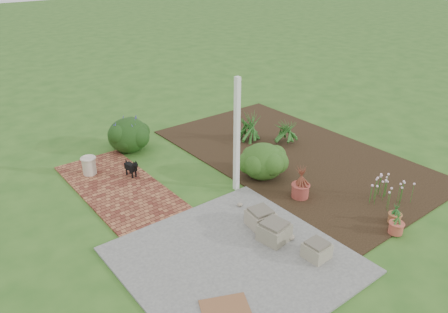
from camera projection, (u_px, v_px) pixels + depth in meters
ground at (228, 195)px, 9.27m from camera, size 80.00×80.00×0.00m
concrete_patio at (235, 260)px, 7.33m from camera, size 3.50×3.50×0.04m
brick_path at (118, 187)px, 9.56m from camera, size 1.60×3.50×0.04m
garden_bed at (293, 155)px, 11.01m from camera, size 4.00×7.00×0.03m
veranda_post at (237, 136)px, 8.97m from camera, size 0.10×0.10×2.50m
stone_trough_near at (317, 251)px, 7.31m from camera, size 0.40×0.40×0.26m
stone_trough_mid at (274, 232)px, 7.74m from camera, size 0.54×0.54×0.31m
stone_trough_far at (260, 219)px, 8.14m from camera, size 0.51×0.51×0.30m
coir_doormat at (225, 307)px, 6.32m from camera, size 0.82×0.70×0.02m
black_dog at (132, 167)px, 9.85m from camera, size 0.18×0.47×0.40m
cream_ceramic_urn at (89, 166)px, 9.97m from camera, size 0.32×0.32×0.41m
evergreen_shrub at (263, 160)px, 9.77m from camera, size 1.13×1.13×0.83m
agapanthus_clump_back at (286, 129)px, 11.50m from camera, size 0.96×0.96×0.79m
agapanthus_clump_front at (249, 125)px, 11.63m from camera, size 1.18×1.18×0.90m
pink_flower_patch at (388, 190)px, 8.88m from camera, size 1.02×1.02×0.54m
terracotta_pot_bronze at (300, 191)px, 9.09m from camera, size 0.40×0.40×0.29m
terracotta_pot_small_left at (395, 218)px, 8.27m from camera, size 0.23×0.23×0.19m
terracotta_pot_small_right at (396, 228)px, 7.96m from camera, size 0.33×0.33×0.22m
purple_flowering_bush at (128, 134)px, 11.12m from camera, size 1.11×1.11×0.89m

